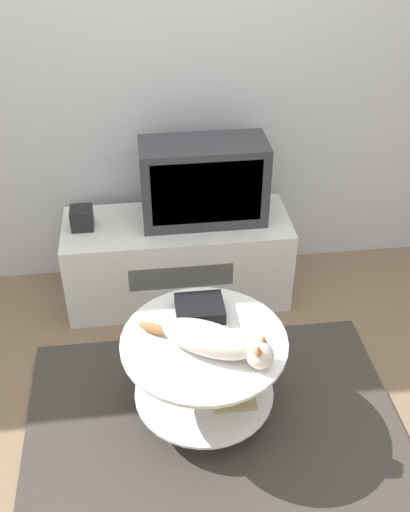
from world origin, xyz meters
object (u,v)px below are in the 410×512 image
object	(u,v)px
dvd_box	(200,309)
cat	(214,340)
tv	(204,182)
speaker	(82,218)

from	to	relation	value
dvd_box	cat	bearing A→B (deg)	-83.14
dvd_box	cat	size ratio (longest dim) A/B	0.40
tv	speaker	bearing A→B (deg)	-178.91
dvd_box	cat	world-z (taller)	cat
tv	speaker	size ratio (longest dim) A/B	5.67
tv	speaker	xyz separation A→B (m)	(-0.64, -0.01, -0.16)
speaker	dvd_box	bearing A→B (deg)	-53.48
speaker	cat	bearing A→B (deg)	-59.63
speaker	dvd_box	size ratio (longest dim) A/B	0.54
tv	dvd_box	xyz separation A→B (m)	(-0.11, -0.74, -0.22)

